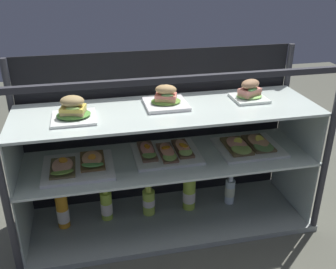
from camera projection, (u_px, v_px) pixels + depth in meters
The scene contains 18 objects.
ground_plane at pixel (168, 223), 2.15m from camera, with size 6.00×6.00×0.02m, color #57574A.
case_base_deck at pixel (168, 220), 2.14m from camera, with size 1.54×0.50×0.03m, color #9BA49E.
case_frame at pixel (162, 131), 2.07m from camera, with size 1.54×0.50×0.91m.
riser_lower_tier at pixel (168, 190), 2.05m from camera, with size 1.48×0.43×0.36m.
shelf_lower_glass at pixel (168, 159), 1.97m from camera, with size 1.49×0.45×0.01m, color silver.
riser_upper_tier at pixel (168, 136), 1.92m from camera, with size 1.48×0.43×0.26m.
shelf_upper_glass at pixel (168, 110), 1.86m from camera, with size 1.49×0.45×0.01m, color silver.
plated_roll_sandwich_center at pixel (73, 111), 1.73m from camera, with size 0.20×0.20×0.11m.
plated_roll_sandwich_right_of_center at pixel (165, 99), 1.88m from camera, with size 0.21×0.21×0.11m.
plated_roll_sandwich_near_right_corner at pixel (250, 92), 1.96m from camera, with size 0.17×0.17×0.11m.
open_sandwich_tray_near_right_corner at pixel (78, 166), 1.86m from camera, with size 0.34×0.29×0.06m.
open_sandwich_tray_far_right at pixel (166, 152), 1.99m from camera, with size 0.34×0.29×0.06m.
open_sandwich_tray_right_of_center at pixel (248, 146), 2.06m from camera, with size 0.34×0.29×0.06m.
juice_bottle_back_left at pixel (63, 211), 2.02m from camera, with size 0.06×0.06×0.25m.
juice_bottle_front_middle at pixel (106, 205), 2.09m from camera, with size 0.06×0.06×0.21m.
juice_bottle_front_left_end at pixel (149, 201), 2.13m from camera, with size 0.07×0.07×0.20m.
juice_bottle_front_right_end at pixel (189, 193), 2.17m from camera, with size 0.07×0.07×0.25m.
juice_bottle_near_post at pixel (230, 191), 2.23m from camera, with size 0.06×0.06×0.20m.
Camera 1 is at (-0.38, -1.69, 1.35)m, focal length 40.96 mm.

